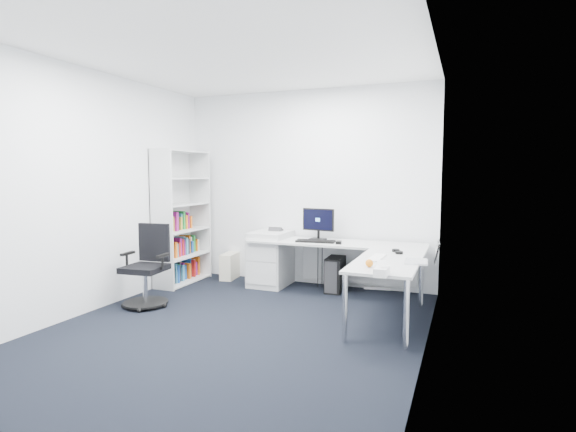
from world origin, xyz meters
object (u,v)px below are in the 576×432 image
at_px(bookshelf, 182,217).
at_px(monitor, 318,224).
at_px(task_chair, 145,266).
at_px(laptop, 416,251).
at_px(l_desk, 329,272).

distance_m(bookshelf, monitor, 1.93).
xyz_separation_m(task_chair, laptop, (3.01, 0.41, 0.30)).
xyz_separation_m(bookshelf, monitor, (1.90, 0.38, -0.06)).
bearing_deg(task_chair, laptop, 2.42).
bearing_deg(monitor, l_desk, -48.51).
bearing_deg(task_chair, bookshelf, 98.14).
relative_size(bookshelf, laptop, 5.84).
height_order(monitor, laptop, monitor).
xyz_separation_m(l_desk, laptop, (1.11, -0.68, 0.45)).
bearing_deg(laptop, task_chair, -177.11).
bearing_deg(task_chair, l_desk, 24.40).
height_order(l_desk, task_chair, task_chair).
bearing_deg(bookshelf, laptop, -12.52).
height_order(bookshelf, task_chair, bookshelf).
bearing_deg(monitor, laptop, -30.29).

